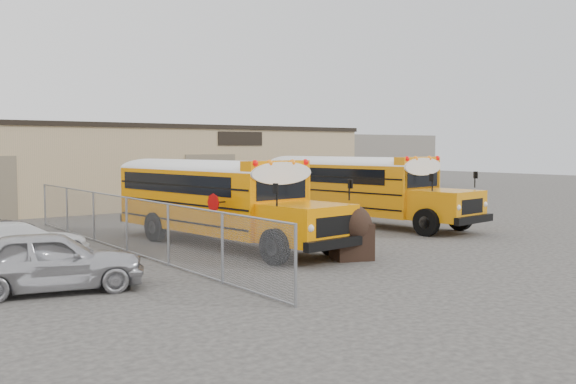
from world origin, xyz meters
TOP-DOWN VIEW (x-y plane):
  - ground at (0.00, 0.00)m, footprint 120.00×120.00m
  - warehouse at (-0.00, 19.99)m, footprint 30.20×10.20m
  - chainlink_fence at (-6.00, 3.00)m, footprint 0.07×18.07m
  - distant_building_right at (24.00, 24.00)m, footprint 10.00×8.00m
  - school_bus_left at (-3.51, 8.88)m, footprint 3.70×10.54m
  - school_bus_right at (4.48, 10.39)m, footprint 3.85×10.65m
  - tarp_bundle at (-1.06, -2.34)m, footprint 1.41×1.34m
  - car_silver at (-9.71, -1.36)m, footprint 4.61×2.77m
  - car_white at (-9.31, 3.12)m, footprint 4.32×2.06m

SIDE VIEW (x-z plane):
  - ground at x=0.00m, z-range 0.00..0.00m
  - car_white at x=-9.31m, z-range 0.00..1.21m
  - car_silver at x=-9.71m, z-range 0.00..1.47m
  - tarp_bundle at x=-1.06m, z-range 0.02..1.69m
  - chainlink_fence at x=-6.00m, z-range 0.00..1.80m
  - school_bus_left at x=-3.51m, z-range 0.24..3.26m
  - school_bus_right at x=4.48m, z-range 0.24..3.29m
  - distant_building_right at x=24.00m, z-range 0.00..4.40m
  - warehouse at x=0.00m, z-range 0.04..4.71m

